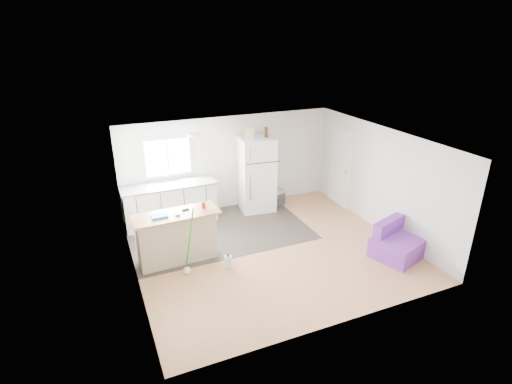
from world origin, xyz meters
TOP-DOWN VIEW (x-y plane):
  - room at (0.00, 0.00)m, footprint 5.51×5.01m
  - vinyl_zone at (-0.73, 1.25)m, footprint 4.05×2.50m
  - window at (-1.55, 2.49)m, footprint 1.18×0.06m
  - interior_door at (2.72, 1.55)m, footprint 0.11×0.92m
  - ceiling_fixture at (-1.20, 1.20)m, footprint 0.30×0.30m
  - kitchen_cabinets at (-1.65, 2.16)m, footprint 2.22×0.69m
  - peninsula at (-1.89, 0.41)m, footprint 1.70×0.71m
  - refrigerator at (0.58, 2.09)m, footprint 0.92×0.88m
  - cooler at (1.10, 2.11)m, footprint 0.61×0.50m
  - purple_seat at (2.26, -1.22)m, footprint 1.09×1.08m
  - cleaner_jug at (-1.05, -0.29)m, footprint 0.17×0.14m
  - mop at (-1.82, -0.13)m, footprint 0.29×0.38m
  - red_cup at (-1.29, 0.45)m, footprint 0.08×0.08m
  - blue_tray at (-2.19, 0.39)m, footprint 0.30×0.22m
  - tool_a at (-1.65, 0.50)m, footprint 0.14×0.05m
  - tool_b at (-1.86, 0.29)m, footprint 0.11×0.06m
  - cardboard_box at (0.36, 2.02)m, footprint 0.22×0.17m
  - bottle_left at (0.80, 2.02)m, footprint 0.08×0.08m
  - bottle_right at (0.81, 2.05)m, footprint 0.09×0.09m

SIDE VIEW (x-z plane):
  - vinyl_zone at x=-0.73m, z-range 0.00..0.00m
  - cleaner_jug at x=-1.05m, z-range -0.02..0.30m
  - cooler at x=1.10m, z-range 0.00..0.41m
  - mop at x=-1.82m, z-range -0.46..0.92m
  - purple_seat at x=2.26m, z-range -0.10..0.62m
  - kitchen_cabinets at x=-1.65m, z-range -0.14..1.14m
  - peninsula at x=-1.89m, z-range 0.01..1.04m
  - refrigerator at x=0.58m, z-range 0.00..1.90m
  - interior_door at x=2.72m, z-range -0.03..2.07m
  - tool_b at x=-1.86m, z-range 1.03..1.06m
  - tool_a at x=-1.65m, z-range 1.03..1.06m
  - blue_tray at x=-2.19m, z-range 1.03..1.07m
  - red_cup at x=-1.29m, z-range 1.03..1.15m
  - room at x=0.00m, z-range -0.01..2.41m
  - window at x=-1.55m, z-range 1.06..2.04m
  - bottle_left at x=0.80m, z-range 1.90..2.15m
  - bottle_right at x=0.81m, z-range 1.90..2.15m
  - cardboard_box at x=0.36m, z-range 1.90..2.20m
  - ceiling_fixture at x=-1.20m, z-range 2.32..2.40m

